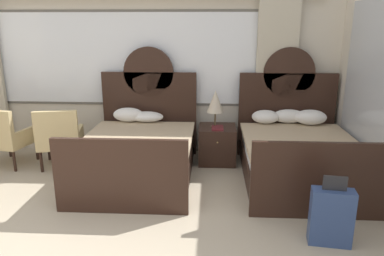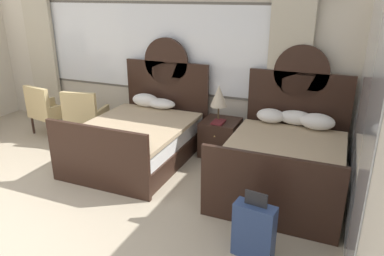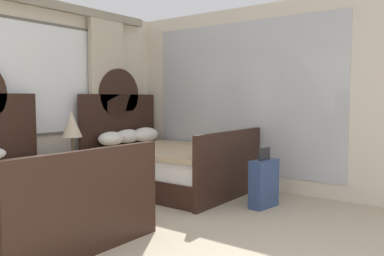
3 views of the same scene
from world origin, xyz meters
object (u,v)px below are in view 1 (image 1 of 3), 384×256
at_px(book_on_nightstand, 217,128).
at_px(armchair_by_window_centre, 5,136).
at_px(nightstand_between_beds, 217,144).
at_px(bed_near_window, 139,152).
at_px(bed_near_mirror, 298,154).
at_px(table_lamp_on_nightstand, 215,102).
at_px(suitcase_on_floor, 331,217).
at_px(armchair_by_window_left, 60,137).

height_order(book_on_nightstand, armchair_by_window_centre, armchair_by_window_centre).
bearing_deg(nightstand_between_beds, armchair_by_window_centre, -173.71).
height_order(bed_near_window, bed_near_mirror, same).
distance_m(bed_near_window, book_on_nightstand, 1.28).
distance_m(table_lamp_on_nightstand, book_on_nightstand, 0.41).
bearing_deg(bed_near_mirror, armchair_by_window_centre, 176.57).
height_order(nightstand_between_beds, book_on_nightstand, book_on_nightstand).
relative_size(bed_near_window, armchair_by_window_centre, 2.29).
bearing_deg(bed_near_mirror, suitcase_on_floor, -90.95).
distance_m(bed_near_window, bed_near_mirror, 2.29).
height_order(armchair_by_window_left, armchair_by_window_centre, same).
distance_m(bed_near_window, table_lamp_on_nightstand, 1.42).
distance_m(bed_near_window, nightstand_between_beds, 1.32).
relative_size(bed_near_window, nightstand_between_beds, 3.53).
height_order(bed_near_mirror, suitcase_on_floor, bed_near_mirror).
xyz_separation_m(bed_near_window, bed_near_mirror, (2.29, 0.01, 0.01)).
bearing_deg(bed_near_window, nightstand_between_beds, 29.37).
height_order(bed_near_window, suitcase_on_floor, bed_near_window).
height_order(nightstand_between_beds, suitcase_on_floor, suitcase_on_floor).
distance_m(nightstand_between_beds, table_lamp_on_nightstand, 0.70).
distance_m(bed_near_mirror, nightstand_between_beds, 1.31).
relative_size(book_on_nightstand, armchair_by_window_centre, 0.28).
height_order(nightstand_between_beds, armchair_by_window_centre, armchair_by_window_centre).
distance_m(book_on_nightstand, armchair_by_window_centre, 3.31).
relative_size(armchair_by_window_centre, suitcase_on_floor, 1.27).
relative_size(table_lamp_on_nightstand, suitcase_on_floor, 0.80).
bearing_deg(bed_near_mirror, armchair_by_window_left, 175.73).
xyz_separation_m(bed_near_mirror, nightstand_between_beds, (-1.14, 0.63, -0.08)).
bearing_deg(bed_near_mirror, nightstand_between_beds, 151.11).
relative_size(nightstand_between_beds, suitcase_on_floor, 0.83).
distance_m(bed_near_mirror, book_on_nightstand, 1.27).
distance_m(armchair_by_window_centre, suitcase_on_floor, 4.81).
bearing_deg(bed_near_window, table_lamp_on_nightstand, 29.63).
xyz_separation_m(bed_near_window, table_lamp_on_nightstand, (1.10, 0.63, 0.63)).
height_order(bed_near_mirror, nightstand_between_beds, bed_near_mirror).
bearing_deg(armchair_by_window_left, armchair_by_window_centre, -179.98).
xyz_separation_m(book_on_nightstand, suitcase_on_floor, (1.12, -2.14, -0.30)).
bearing_deg(armchair_by_window_left, nightstand_between_beds, 8.49).
xyz_separation_m(armchair_by_window_left, suitcase_on_floor, (3.55, -1.90, -0.19)).
height_order(bed_near_mirror, table_lamp_on_nightstand, bed_near_mirror).
bearing_deg(table_lamp_on_nightstand, book_on_nightstand, -68.58).
bearing_deg(armchair_by_window_left, bed_near_window, -12.31).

